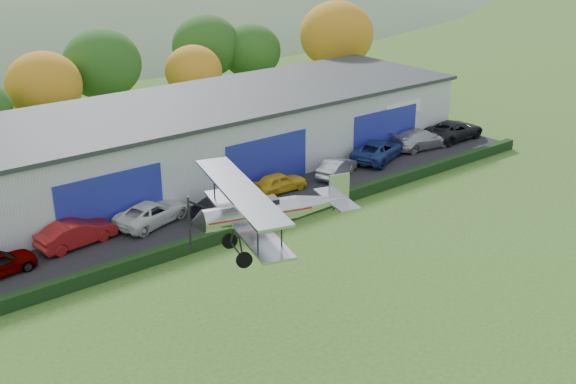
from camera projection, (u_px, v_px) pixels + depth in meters
ground at (470, 347)px, 31.61m from camera, size 300.00×300.00×0.00m
apron at (253, 195)px, 48.61m from camera, size 48.00×9.00×0.05m
hedge at (296, 212)px, 44.98m from camera, size 46.00×0.60×0.80m
hangar at (220, 131)px, 53.86m from camera, size 40.60×12.60×5.30m
tree_belt at (97, 73)px, 59.57m from camera, size 75.70×13.22×10.12m
car_1 at (76, 233)px, 40.97m from camera, size 4.85×2.17×1.54m
car_2 at (152, 213)px, 43.92m from camera, size 5.63×3.80×1.43m
car_3 at (224, 204)px, 45.34m from camera, size 5.04×2.73×1.39m
car_4 at (280, 182)px, 49.00m from camera, size 4.07×1.85×1.36m
car_5 at (337, 167)px, 51.83m from camera, size 4.43×2.91×1.38m
car_6 at (378, 150)px, 55.31m from camera, size 6.35×4.60×1.61m
car_7 at (421, 139)px, 58.01m from camera, size 5.87×2.93×1.64m
car_8 at (454, 130)px, 60.37m from camera, size 5.88×2.75×1.63m
biplane at (265, 209)px, 30.16m from camera, size 7.55×8.55×3.20m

